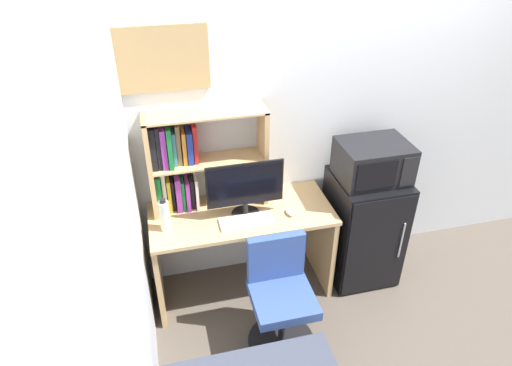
% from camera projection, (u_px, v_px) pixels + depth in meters
% --- Properties ---
extents(wall_back, '(6.40, 0.04, 2.60)m').
position_uv_depth(wall_back, '(399.00, 106.00, 3.45)').
color(wall_back, silver).
rests_on(wall_back, ground_plane).
extents(wall_left, '(0.04, 4.40, 2.60)m').
position_uv_depth(wall_left, '(126.00, 322.00, 1.72)').
color(wall_left, silver).
rests_on(wall_left, ground_plane).
extents(desk, '(1.30, 0.56, 0.75)m').
position_uv_depth(desk, '(242.00, 237.00, 3.36)').
color(desk, tan).
rests_on(desk, ground_plane).
extents(hutch_bookshelf, '(0.82, 0.23, 0.72)m').
position_uv_depth(hutch_bookshelf, '(187.00, 161.00, 3.12)').
color(hutch_bookshelf, tan).
rests_on(hutch_bookshelf, desk).
extents(monitor, '(0.54, 0.20, 0.42)m').
position_uv_depth(monitor, '(245.00, 188.00, 3.09)').
color(monitor, black).
rests_on(monitor, desk).
extents(keyboard, '(0.37, 0.15, 0.02)m').
position_uv_depth(keyboard, '(246.00, 221.00, 3.13)').
color(keyboard, silver).
rests_on(keyboard, desk).
extents(computer_mouse, '(0.05, 0.10, 0.04)m').
position_uv_depth(computer_mouse, '(290.00, 212.00, 3.21)').
color(computer_mouse, silver).
rests_on(computer_mouse, desk).
extents(water_bottle, '(0.07, 0.07, 0.24)m').
position_uv_depth(water_bottle, '(165.00, 216.00, 3.02)').
color(water_bottle, silver).
rests_on(water_bottle, desk).
extents(mini_fridge, '(0.51, 0.54, 0.90)m').
position_uv_depth(mini_fridge, '(363.00, 227.00, 3.57)').
color(mini_fridge, black).
rests_on(mini_fridge, ground_plane).
extents(microwave, '(0.49, 0.39, 0.28)m').
position_uv_depth(microwave, '(373.00, 161.00, 3.26)').
color(microwave, black).
rests_on(microwave, mini_fridge).
extents(desk_chair, '(0.46, 0.46, 0.82)m').
position_uv_depth(desk_chair, '(280.00, 301.00, 3.04)').
color(desk_chair, black).
rests_on(desk_chair, ground_plane).
extents(wall_corkboard, '(0.70, 0.02, 0.41)m').
position_uv_depth(wall_corkboard, '(152.00, 60.00, 2.80)').
color(wall_corkboard, tan).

